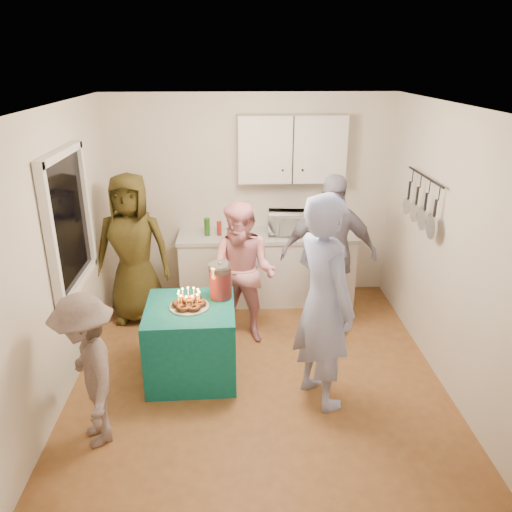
{
  "coord_description": "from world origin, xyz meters",
  "views": [
    {
      "loc": [
        -0.2,
        -4.23,
        2.97
      ],
      "look_at": [
        0.0,
        0.35,
        1.15
      ],
      "focal_mm": 35.0,
      "sensor_mm": 36.0,
      "label": 1
    }
  ],
  "objects_px": {
    "counter": "(267,269)",
    "punch_jar": "(220,282)",
    "party_table": "(192,341)",
    "microwave": "(288,223)",
    "woman_back_center": "(243,274)",
    "child_near_left": "(88,371)",
    "woman_back_right": "(329,255)",
    "man_birthday": "(323,303)",
    "woman_back_left": "(133,249)"
  },
  "relations": [
    {
      "from": "counter",
      "to": "punch_jar",
      "type": "height_order",
      "value": "punch_jar"
    },
    {
      "from": "party_table",
      "to": "punch_jar",
      "type": "bearing_deg",
      "value": 32.42
    },
    {
      "from": "microwave",
      "to": "woman_back_center",
      "type": "distance_m",
      "value": 1.16
    },
    {
      "from": "party_table",
      "to": "woman_back_center",
      "type": "height_order",
      "value": "woman_back_center"
    },
    {
      "from": "child_near_left",
      "to": "counter",
      "type": "bearing_deg",
      "value": 123.35
    },
    {
      "from": "woman_back_center",
      "to": "microwave",
      "type": "bearing_deg",
      "value": 83.05
    },
    {
      "from": "counter",
      "to": "woman_back_center",
      "type": "height_order",
      "value": "woman_back_center"
    },
    {
      "from": "woman_back_center",
      "to": "woman_back_right",
      "type": "height_order",
      "value": "woman_back_right"
    },
    {
      "from": "counter",
      "to": "party_table",
      "type": "bearing_deg",
      "value": -117.18
    },
    {
      "from": "punch_jar",
      "to": "man_birthday",
      "type": "xyz_separation_m",
      "value": [
        0.91,
        -0.61,
        0.06
      ]
    },
    {
      "from": "microwave",
      "to": "party_table",
      "type": "xyz_separation_m",
      "value": [
        -1.12,
        -1.65,
        -0.67
      ]
    },
    {
      "from": "party_table",
      "to": "woman_back_left",
      "type": "distance_m",
      "value": 1.52
    },
    {
      "from": "woman_back_left",
      "to": "woman_back_center",
      "type": "bearing_deg",
      "value": -19.56
    },
    {
      "from": "man_birthday",
      "to": "child_near_left",
      "type": "height_order",
      "value": "man_birthday"
    },
    {
      "from": "counter",
      "to": "man_birthday",
      "type": "relative_size",
      "value": 1.11
    },
    {
      "from": "punch_jar",
      "to": "woman_back_right",
      "type": "distance_m",
      "value": 1.37
    },
    {
      "from": "microwave",
      "to": "woman_back_center",
      "type": "height_order",
      "value": "woman_back_center"
    },
    {
      "from": "party_table",
      "to": "punch_jar",
      "type": "distance_m",
      "value": 0.65
    },
    {
      "from": "punch_jar",
      "to": "woman_back_left",
      "type": "distance_m",
      "value": 1.47
    },
    {
      "from": "man_birthday",
      "to": "woman_back_right",
      "type": "relative_size",
      "value": 1.07
    },
    {
      "from": "woman_back_center",
      "to": "woman_back_left",
      "type": "bearing_deg",
      "value": -178.12
    },
    {
      "from": "party_table",
      "to": "woman_back_right",
      "type": "relative_size",
      "value": 0.46
    },
    {
      "from": "party_table",
      "to": "microwave",
      "type": "bearing_deg",
      "value": 55.96
    },
    {
      "from": "party_table",
      "to": "woman_back_right",
      "type": "height_order",
      "value": "woman_back_right"
    },
    {
      "from": "party_table",
      "to": "woman_back_right",
      "type": "distance_m",
      "value": 1.8
    },
    {
      "from": "punch_jar",
      "to": "child_near_left",
      "type": "distance_m",
      "value": 1.51
    },
    {
      "from": "woman_back_center",
      "to": "child_near_left",
      "type": "xyz_separation_m",
      "value": [
        -1.26,
        -1.57,
        -0.13
      ]
    },
    {
      "from": "man_birthday",
      "to": "woman_back_center",
      "type": "height_order",
      "value": "man_birthday"
    },
    {
      "from": "woman_back_left",
      "to": "party_table",
      "type": "bearing_deg",
      "value": -55.29
    },
    {
      "from": "punch_jar",
      "to": "child_near_left",
      "type": "height_order",
      "value": "child_near_left"
    },
    {
      "from": "woman_back_right",
      "to": "child_near_left",
      "type": "bearing_deg",
      "value": -141.5
    },
    {
      "from": "microwave",
      "to": "counter",
      "type": "bearing_deg",
      "value": -175.34
    },
    {
      "from": "counter",
      "to": "woman_back_right",
      "type": "xyz_separation_m",
      "value": [
        0.64,
        -0.8,
        0.49
      ]
    },
    {
      "from": "woman_back_center",
      "to": "woman_back_right",
      "type": "relative_size",
      "value": 0.86
    },
    {
      "from": "counter",
      "to": "man_birthday",
      "type": "distance_m",
      "value": 2.18
    },
    {
      "from": "woman_back_left",
      "to": "woman_back_right",
      "type": "xyz_separation_m",
      "value": [
        2.24,
        -0.37,
        0.03
      ]
    },
    {
      "from": "punch_jar",
      "to": "woman_back_right",
      "type": "xyz_separation_m",
      "value": [
        1.19,
        0.67,
        -0.01
      ]
    },
    {
      "from": "party_table",
      "to": "punch_jar",
      "type": "relative_size",
      "value": 2.5
    },
    {
      "from": "woman_back_right",
      "to": "child_near_left",
      "type": "xyz_separation_m",
      "value": [
        -2.22,
        -1.74,
        -0.26
      ]
    },
    {
      "from": "microwave",
      "to": "woman_back_left",
      "type": "distance_m",
      "value": 1.92
    },
    {
      "from": "man_birthday",
      "to": "party_table",
      "type": "bearing_deg",
      "value": 44.72
    },
    {
      "from": "man_birthday",
      "to": "woman_back_center",
      "type": "relative_size",
      "value": 1.25
    },
    {
      "from": "punch_jar",
      "to": "woman_back_left",
      "type": "relative_size",
      "value": 0.19
    },
    {
      "from": "woman_back_left",
      "to": "woman_back_right",
      "type": "relative_size",
      "value": 0.97
    },
    {
      "from": "man_birthday",
      "to": "woman_back_left",
      "type": "relative_size",
      "value": 1.1
    },
    {
      "from": "man_birthday",
      "to": "child_near_left",
      "type": "distance_m",
      "value": 2.02
    },
    {
      "from": "microwave",
      "to": "woman_back_right",
      "type": "xyz_separation_m",
      "value": [
        0.37,
        -0.8,
        -0.13
      ]
    },
    {
      "from": "child_near_left",
      "to": "microwave",
      "type": "bearing_deg",
      "value": 119.21
    },
    {
      "from": "woman_back_right",
      "to": "counter",
      "type": "bearing_deg",
      "value": 128.98
    },
    {
      "from": "party_table",
      "to": "child_near_left",
      "type": "bearing_deg",
      "value": -129.73
    }
  ]
}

